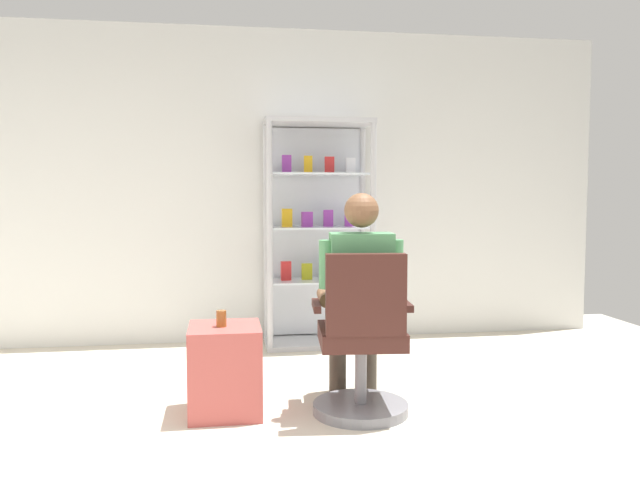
{
  "coord_description": "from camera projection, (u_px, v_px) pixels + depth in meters",
  "views": [
    {
      "loc": [
        -0.41,
        -2.59,
        1.29
      ],
      "look_at": [
        0.19,
        1.28,
        1.0
      ],
      "focal_mm": 35.72,
      "sensor_mm": 36.0,
      "label": 1
    }
  ],
  "objects": [
    {
      "name": "tea_glass",
      "position": [
        221.0,
        319.0,
        3.67
      ],
      "size": [
        0.06,
        0.06,
        0.1
      ],
      "primitive_type": "cylinder",
      "color": "brown",
      "rests_on": "storage_crate"
    },
    {
      "name": "display_cabinet_main",
      "position": [
        317.0,
        231.0,
        5.42
      ],
      "size": [
        0.9,
        0.45,
        1.9
      ],
      "color": "#B7B7BC",
      "rests_on": "ground"
    },
    {
      "name": "office_chair",
      "position": [
        362.0,
        349.0,
        3.65
      ],
      "size": [
        0.59,
        0.56,
        0.96
      ],
      "color": "slate",
      "rests_on": "ground"
    },
    {
      "name": "seated_shopkeeper",
      "position": [
        359.0,
        290.0,
        3.79
      ],
      "size": [
        0.51,
        0.59,
        1.29
      ],
      "color": "#3F382D",
      "rests_on": "ground"
    },
    {
      "name": "storage_crate",
      "position": [
        225.0,
        370.0,
        3.72
      ],
      "size": [
        0.42,
        0.43,
        0.52
      ],
      "primitive_type": "cube",
      "color": "#B24C47",
      "rests_on": "ground"
    },
    {
      "name": "back_wall",
      "position": [
        268.0,
        186.0,
        5.56
      ],
      "size": [
        6.0,
        0.1,
        2.7
      ],
      "primitive_type": "cube",
      "color": "silver",
      "rests_on": "ground"
    }
  ]
}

